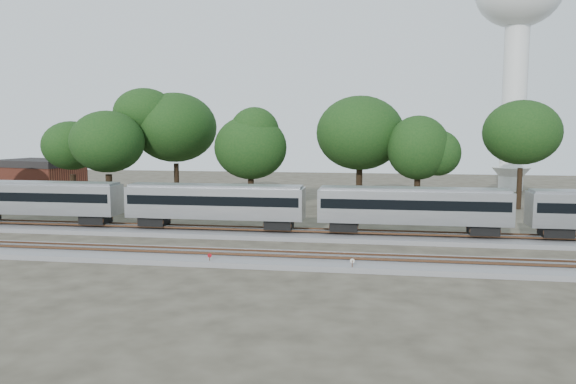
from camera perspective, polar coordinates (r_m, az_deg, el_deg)
name	(u,v)px	position (r m, az deg, el deg)	size (l,w,h in m)	color
ground	(217,248)	(47.48, -7.19, -5.68)	(160.00, 160.00, 0.00)	#383328
track_far	(235,233)	(53.11, -5.40, -4.12)	(160.00, 5.00, 0.73)	slate
track_near	(203,257)	(43.70, -8.65, -6.50)	(160.00, 5.00, 0.73)	slate
train	(217,201)	(53.11, -7.26, -0.95)	(87.54, 3.01, 4.44)	#B8BAC0
switch_stand_red	(210,258)	(41.40, -7.97, -6.67)	(0.29, 0.11, 0.94)	#512D19
switch_stand_white	(352,264)	(39.45, 6.54, -7.25)	(0.32, 0.07, 1.00)	#512D19
switch_lever	(282,265)	(40.81, -0.62, -7.45)	(0.50, 0.30, 0.30)	#512D19
water_tower	(518,17)	(97.41, 22.33, 16.13)	(13.17, 13.17, 36.45)	silver
brick_building	(40,178)	(90.10, -23.90, 1.34)	(12.56, 10.07, 5.36)	brown
tree_1	(72,146)	(74.78, -21.13, 4.41)	(7.92, 7.92, 11.17)	black
tree_2	(108,142)	(69.51, -17.86, 4.87)	(8.50, 8.50, 11.99)	black
tree_3	(175,128)	(73.98, -11.37, 6.43)	(10.18, 10.18, 14.36)	black
tree_4	(251,148)	(66.90, -3.82, 4.52)	(7.79, 7.79, 10.99)	black
tree_5	(360,133)	(69.60, 7.31, 5.96)	(9.51, 9.51, 13.41)	black
tree_6	(418,148)	(66.33, 13.09, 4.39)	(7.84, 7.84, 11.06)	black
tree_7	(522,133)	(74.31, 22.66, 5.59)	(9.58, 9.58, 13.51)	black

